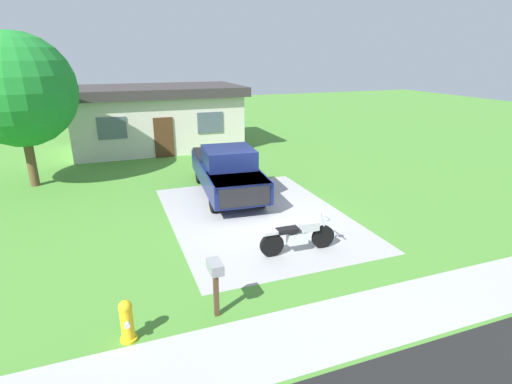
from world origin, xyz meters
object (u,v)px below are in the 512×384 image
at_px(neighbor_house, 156,117).
at_px(fire_hydrant, 127,321).
at_px(pickup_truck, 227,170).
at_px(motorcycle, 299,236).
at_px(mailbox, 215,274).
at_px(shade_tree, 18,90).

bearing_deg(neighbor_house, fire_hydrant, -99.59).
bearing_deg(pickup_truck, neighbor_house, 98.57).
bearing_deg(fire_hydrant, motorcycle, 24.56).
xyz_separation_m(mailbox, shade_tree, (-4.76, 11.19, 2.89)).
bearing_deg(neighbor_house, pickup_truck, -81.43).
distance_m(mailbox, shade_tree, 12.50).
bearing_deg(neighbor_house, motorcycle, -83.02).
height_order(pickup_truck, shade_tree, shade_tree).
bearing_deg(pickup_truck, shade_tree, 152.73).
distance_m(motorcycle, pickup_truck, 5.52).
bearing_deg(mailbox, pickup_truck, 71.68).
xyz_separation_m(pickup_truck, neighbor_house, (-1.40, 9.29, 0.84)).
height_order(mailbox, shade_tree, shade_tree).
distance_m(shade_tree, neighbor_house, 8.32).
bearing_deg(motorcycle, neighbor_house, 96.98).
distance_m(pickup_truck, neighbor_house, 9.43).
distance_m(mailbox, neighbor_house, 16.80).
bearing_deg(pickup_truck, mailbox, -108.32).
bearing_deg(motorcycle, shade_tree, 129.68).
bearing_deg(fire_hydrant, neighbor_house, 80.41).
relative_size(pickup_truck, mailbox, 4.57).
distance_m(pickup_truck, mailbox, 7.86).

